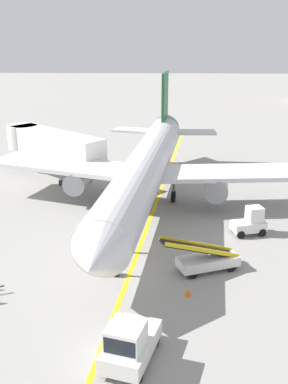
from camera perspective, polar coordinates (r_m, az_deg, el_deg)
ground_plane at (r=28.69m, az=-1.49°, el=-10.08°), size 300.00×300.00×0.00m
taxi_line_yellow at (r=33.12m, az=-0.16°, el=-5.87°), size 10.37×79.40×0.01m
airliner at (r=38.21m, az=0.26°, el=3.04°), size 28.38×35.32×10.10m
jet_bridge at (r=47.32m, az=-11.87°, el=5.94°), size 11.30×10.23×4.85m
pushback_tug at (r=21.43m, az=-1.83°, el=-18.23°), size 2.82×3.99×2.20m
baggage_tug_near_wing at (r=34.48m, az=13.09°, el=-3.68°), size 2.65×1.86×2.10m
belt_loader_forward_hold at (r=28.94m, az=7.73°, el=-8.24°), size 5.12×2.95×2.59m
ground_crew_marshaller at (r=30.89m, az=-2.73°, el=-5.97°), size 0.36×0.24×1.70m
safety_cone_nose_right at (r=26.51m, az=5.48°, el=-12.28°), size 0.36×0.36×0.44m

